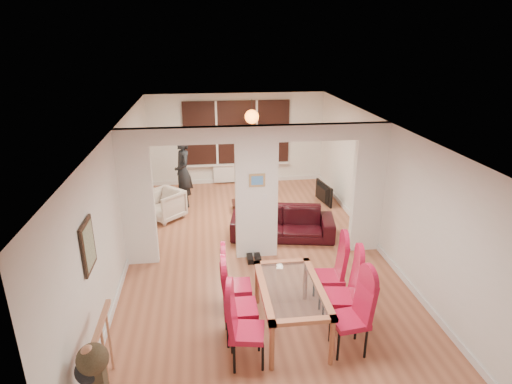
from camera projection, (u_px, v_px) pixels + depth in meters
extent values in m
cube|color=#9F5C40|center=(256.00, 255.00, 8.52)|extent=(5.00, 9.00, 0.01)
cube|color=white|center=(256.00, 194.00, 8.07)|extent=(5.00, 0.18, 2.60)
cube|color=black|center=(237.00, 133.00, 12.13)|extent=(3.00, 0.08, 1.80)
cube|color=white|center=(238.00, 173.00, 12.51)|extent=(1.40, 0.08, 0.50)
sphere|color=orange|center=(252.00, 117.00, 10.88)|extent=(0.36, 0.36, 0.36)
cube|color=gray|center=(88.00, 246.00, 5.44)|extent=(0.04, 0.52, 0.67)
cube|color=#4C8CD8|center=(257.00, 180.00, 7.88)|extent=(0.30, 0.03, 0.25)
imported|color=black|center=(282.00, 223.00, 9.18)|extent=(2.30, 1.23, 0.64)
imported|color=beige|center=(165.00, 205.00, 10.07)|extent=(1.08, 1.08, 0.71)
imported|color=black|center=(183.00, 172.00, 10.66)|extent=(0.74, 0.58, 1.79)
imported|color=black|center=(321.00, 193.00, 11.05)|extent=(0.92, 0.27, 0.53)
cylinder|color=#143F19|center=(249.00, 198.00, 10.45)|extent=(0.07, 0.07, 0.28)
imported|color=black|center=(251.00, 200.00, 10.61)|extent=(0.22, 0.22, 0.05)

